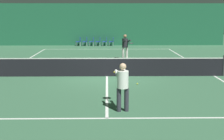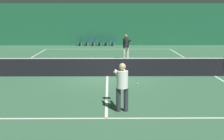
{
  "view_description": "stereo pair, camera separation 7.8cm",
  "coord_description": "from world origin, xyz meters",
  "views": [
    {
      "loc": [
        0.01,
        -15.54,
        3.2
      ],
      "look_at": [
        0.21,
        -3.21,
        0.92
      ],
      "focal_mm": 50.0,
      "sensor_mm": 36.0,
      "label": 1
    },
    {
      "loc": [
        0.09,
        -15.54,
        3.2
      ],
      "look_at": [
        0.21,
        -3.21,
        0.92
      ],
      "focal_mm": 50.0,
      "sensor_mm": 36.0,
      "label": 2
    }
  ],
  "objects": [
    {
      "name": "court_line_service_near",
      "position": [
        0.0,
        -6.4,
        0.0
      ],
      "size": [
        8.25,
        0.1,
        0.0
      ],
      "color": "white",
      "rests_on": "ground"
    },
    {
      "name": "tennis_ball",
      "position": [
        1.37,
        -1.86,
        0.03
      ],
      "size": [
        0.07,
        0.07,
        0.07
      ],
      "color": "#D1DB33",
      "rests_on": "ground"
    },
    {
      "name": "player_near",
      "position": [
        0.51,
        -5.66,
        0.94
      ],
      "size": [
        0.51,
        1.35,
        1.6
      ],
      "rotation": [
        0.0,
        0.0,
        1.69
      ],
      "color": "#2D2D38",
      "rests_on": "ground"
    },
    {
      "name": "ground_plane",
      "position": [
        0.0,
        0.0,
        0.0
      ],
      "size": [
        60.0,
        60.0,
        0.0
      ],
      "primitive_type": "plane",
      "color": "#386647"
    },
    {
      "name": "courtside_chair_5",
      "position": [
        0.48,
        14.62,
        0.49
      ],
      "size": [
        0.44,
        0.44,
        0.84
      ],
      "rotation": [
        0.0,
        0.0,
        -1.57
      ],
      "color": "#99999E",
      "rests_on": "ground"
    },
    {
      "name": "court_line_service_far",
      "position": [
        0.0,
        6.4,
        0.0
      ],
      "size": [
        8.25,
        0.1,
        0.0
      ],
      "color": "white",
      "rests_on": "ground"
    },
    {
      "name": "courtside_chair_4",
      "position": [
        -0.15,
        14.62,
        0.49
      ],
      "size": [
        0.44,
        0.44,
        0.84
      ],
      "rotation": [
        0.0,
        0.0,
        -1.57
      ],
      "color": "#99999E",
      "rests_on": "ground"
    },
    {
      "name": "tennis_net",
      "position": [
        0.0,
        0.0,
        0.51
      ],
      "size": [
        12.0,
        0.1,
        1.07
      ],
      "color": "black",
      "rests_on": "ground"
    },
    {
      "name": "courtside_chair_2",
      "position": [
        -1.43,
        14.62,
        0.49
      ],
      "size": [
        0.44,
        0.44,
        0.84
      ],
      "rotation": [
        0.0,
        0.0,
        -1.57
      ],
      "color": "#99999E",
      "rests_on": "ground"
    },
    {
      "name": "court_line_sideline_right",
      "position": [
        5.5,
        0.0,
        0.0
      ],
      "size": [
        0.1,
        23.8,
        0.0
      ],
      "color": "white",
      "rests_on": "ground"
    },
    {
      "name": "backdrop_curtain",
      "position": [
        0.0,
        15.17,
        2.03
      ],
      "size": [
        23.0,
        0.12,
        4.07
      ],
      "color": "#1E5B3D",
      "rests_on": "ground"
    },
    {
      "name": "courtside_chair_3",
      "position": [
        -0.79,
        14.62,
        0.49
      ],
      "size": [
        0.44,
        0.44,
        0.84
      ],
      "rotation": [
        0.0,
        0.0,
        -1.57
      ],
      "color": "#99999E",
      "rests_on": "ground"
    },
    {
      "name": "courtside_chair_1",
      "position": [
        -2.07,
        14.62,
        0.49
      ],
      "size": [
        0.44,
        0.44,
        0.84
      ],
      "rotation": [
        0.0,
        0.0,
        -1.57
      ],
      "color": "#99999E",
      "rests_on": "ground"
    },
    {
      "name": "courtside_chair_0",
      "position": [
        -2.71,
        14.62,
        0.49
      ],
      "size": [
        0.44,
        0.44,
        0.84
      ],
      "rotation": [
        0.0,
        0.0,
        -1.57
      ],
      "color": "#99999E",
      "rests_on": "ground"
    },
    {
      "name": "court_line_centre",
      "position": [
        0.0,
        0.0,
        0.0
      ],
      "size": [
        0.1,
        12.8,
        0.0
      ],
      "color": "white",
      "rests_on": "ground"
    },
    {
      "name": "player_far",
      "position": [
        1.25,
        5.73,
        1.0
      ],
      "size": [
        0.8,
        1.42,
        1.72
      ],
      "rotation": [
        0.0,
        0.0,
        -1.23
      ],
      "color": "beige",
      "rests_on": "ground"
    },
    {
      "name": "court_line_baseline_far",
      "position": [
        0.0,
        11.9,
        0.0
      ],
      "size": [
        11.0,
        0.1,
        0.0
      ],
      "color": "white",
      "rests_on": "ground"
    }
  ]
}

